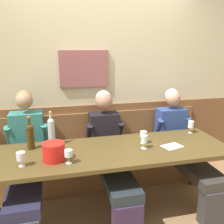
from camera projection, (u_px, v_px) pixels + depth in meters
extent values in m
cube|color=olive|center=(120.00, 223.00, 2.67)|extent=(6.80, 6.80, 0.02)
cube|color=beige|center=(99.00, 77.00, 3.33)|extent=(6.80, 0.08, 2.80)
cube|color=#884E50|center=(84.00, 69.00, 3.20)|extent=(0.62, 0.04, 0.46)
cube|color=brown|center=(100.00, 141.00, 3.51)|extent=(6.80, 0.03, 1.04)
cube|color=brown|center=(104.00, 168.00, 3.37)|extent=(2.70, 0.42, 0.44)
cube|color=maroon|center=(104.00, 151.00, 3.31)|extent=(2.65, 0.39, 0.05)
cube|color=brown|center=(101.00, 128.00, 3.42)|extent=(2.70, 0.04, 0.45)
cube|color=#4F3F1E|center=(116.00, 151.00, 2.64)|extent=(2.40, 0.81, 0.04)
cylinder|color=#4C4320|center=(9.00, 181.00, 2.79)|extent=(0.07, 0.07, 0.72)
cylinder|color=brown|center=(193.00, 159.00, 3.31)|extent=(0.07, 0.07, 0.72)
cube|color=#242440|center=(26.00, 184.00, 2.57)|extent=(0.32, 1.05, 0.11)
cube|color=#2D746F|center=(28.00, 135.00, 3.02)|extent=(0.38, 0.23, 0.55)
sphere|color=#A37D5F|center=(24.00, 100.00, 2.90)|extent=(0.20, 0.20, 0.20)
sphere|color=#9B7247|center=(24.00, 98.00, 2.92)|extent=(0.18, 0.18, 0.18)
cylinder|color=#2D746F|center=(9.00, 135.00, 2.92)|extent=(0.08, 0.20, 0.27)
cylinder|color=#2D746F|center=(45.00, 132.00, 3.01)|extent=(0.08, 0.20, 0.27)
cube|color=#352441|center=(127.00, 221.00, 2.40)|extent=(0.28, 0.14, 0.38)
cube|color=#232D32|center=(115.00, 174.00, 2.78)|extent=(0.31, 1.05, 0.11)
cube|color=black|center=(104.00, 131.00, 3.24)|extent=(0.37, 0.22, 0.49)
sphere|color=#A8775E|center=(104.00, 101.00, 3.13)|extent=(0.22, 0.22, 0.22)
sphere|color=silver|center=(103.00, 98.00, 3.15)|extent=(0.20, 0.20, 0.20)
cylinder|color=black|center=(89.00, 133.00, 3.15)|extent=(0.08, 0.20, 0.27)
cylinder|color=black|center=(120.00, 130.00, 3.24)|extent=(0.08, 0.20, 0.27)
cube|color=#343333|center=(213.00, 207.00, 2.61)|extent=(0.28, 0.14, 0.38)
cube|color=#36332F|center=(191.00, 165.00, 3.00)|extent=(0.31, 1.05, 0.11)
cube|color=navy|center=(171.00, 126.00, 3.46)|extent=(0.37, 0.23, 0.49)
sphere|color=tan|center=(173.00, 98.00, 3.34)|extent=(0.20, 0.20, 0.20)
sphere|color=beige|center=(172.00, 96.00, 3.36)|extent=(0.19, 0.19, 0.19)
cylinder|color=navy|center=(159.00, 127.00, 3.36)|extent=(0.08, 0.20, 0.27)
cylinder|color=navy|center=(185.00, 125.00, 3.45)|extent=(0.08, 0.20, 0.27)
cylinder|color=red|center=(54.00, 152.00, 2.36)|extent=(0.21, 0.21, 0.17)
cylinder|color=#3D2D0E|center=(31.00, 139.00, 2.62)|extent=(0.08, 0.08, 0.21)
sphere|color=#3D2D0E|center=(30.00, 128.00, 2.59)|extent=(0.08, 0.08, 0.08)
cylinder|color=#3D2D0E|center=(29.00, 123.00, 2.57)|extent=(0.03, 0.03, 0.10)
cylinder|color=orange|center=(29.00, 117.00, 2.56)|extent=(0.03, 0.03, 0.02)
cylinder|color=#AFC1C3|center=(52.00, 134.00, 2.70)|extent=(0.07, 0.07, 0.25)
sphere|color=#AFC1C3|center=(51.00, 122.00, 2.67)|extent=(0.07, 0.07, 0.07)
cylinder|color=#AFC1C3|center=(51.00, 117.00, 2.66)|extent=(0.03, 0.03, 0.08)
cylinder|color=gold|center=(50.00, 113.00, 2.64)|extent=(0.03, 0.03, 0.02)
cylinder|color=silver|center=(69.00, 163.00, 2.32)|extent=(0.06, 0.06, 0.00)
cylinder|color=silver|center=(69.00, 160.00, 2.31)|extent=(0.01, 0.01, 0.07)
cylinder|color=silver|center=(68.00, 153.00, 2.29)|extent=(0.07, 0.07, 0.06)
cylinder|color=silver|center=(190.00, 133.00, 3.12)|extent=(0.06, 0.06, 0.00)
cylinder|color=silver|center=(191.00, 130.00, 3.11)|extent=(0.01, 0.01, 0.06)
cylinder|color=silver|center=(191.00, 124.00, 3.10)|extent=(0.07, 0.07, 0.08)
cylinder|color=silver|center=(143.00, 143.00, 2.79)|extent=(0.06, 0.06, 0.00)
cylinder|color=silver|center=(143.00, 140.00, 2.78)|extent=(0.01, 0.01, 0.07)
cylinder|color=silver|center=(143.00, 134.00, 2.76)|extent=(0.08, 0.08, 0.06)
cylinder|color=#E4E17D|center=(143.00, 136.00, 2.77)|extent=(0.07, 0.07, 0.02)
cylinder|color=silver|center=(22.00, 166.00, 2.27)|extent=(0.06, 0.06, 0.00)
cylinder|color=silver|center=(22.00, 163.00, 2.26)|extent=(0.01, 0.01, 0.06)
cylinder|color=silver|center=(21.00, 156.00, 2.24)|extent=(0.08, 0.08, 0.07)
cylinder|color=#E7D589|center=(21.00, 159.00, 2.25)|extent=(0.07, 0.07, 0.02)
cylinder|color=silver|center=(144.00, 148.00, 2.65)|extent=(0.07, 0.07, 0.00)
cylinder|color=silver|center=(144.00, 145.00, 2.64)|extent=(0.01, 0.01, 0.06)
cylinder|color=silver|center=(144.00, 139.00, 2.62)|extent=(0.07, 0.07, 0.08)
cylinder|color=#E0DD8D|center=(144.00, 141.00, 2.63)|extent=(0.06, 0.06, 0.03)
cube|color=white|center=(172.00, 146.00, 2.71)|extent=(0.24, 0.20, 0.00)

